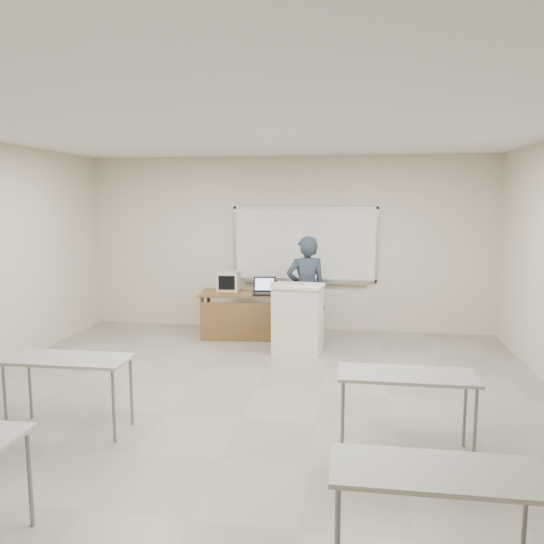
% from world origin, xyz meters
% --- Properties ---
extents(floor, '(7.00, 8.00, 0.01)m').
position_xyz_m(floor, '(0.00, 0.00, -0.01)').
color(floor, gray).
rests_on(floor, ground).
extents(whiteboard, '(2.48, 0.10, 1.31)m').
position_xyz_m(whiteboard, '(0.30, 3.97, 1.48)').
color(whiteboard, white).
rests_on(whiteboard, floor).
extents(student_desks, '(4.40, 2.20, 0.73)m').
position_xyz_m(student_desks, '(-0.00, -1.35, 0.67)').
color(student_desks, '#A4A39F').
rests_on(student_desks, floor).
extents(instructor_desk, '(1.34, 0.67, 0.75)m').
position_xyz_m(instructor_desk, '(-0.67, 3.19, 0.53)').
color(instructor_desk, brown).
rests_on(instructor_desk, floor).
extents(podium, '(0.73, 0.53, 1.02)m').
position_xyz_m(podium, '(0.34, 2.50, 0.51)').
color(podium, silver).
rests_on(podium, floor).
extents(crt_monitor, '(0.35, 0.40, 0.33)m').
position_xyz_m(crt_monitor, '(-0.92, 3.43, 0.91)').
color(crt_monitor, '#BAB098').
rests_on(crt_monitor, instructor_desk).
extents(laptop, '(0.36, 0.33, 0.26)m').
position_xyz_m(laptop, '(-0.27, 3.18, 0.81)').
color(laptop, black).
rests_on(laptop, instructor_desk).
extents(mouse, '(0.10, 0.07, 0.04)m').
position_xyz_m(mouse, '(-0.12, 3.35, 0.77)').
color(mouse, '#9B9EA2').
rests_on(mouse, instructor_desk).
extents(keyboard, '(0.51, 0.26, 0.03)m').
position_xyz_m(keyboard, '(0.19, 2.45, 1.04)').
color(keyboard, '#BAB098').
rests_on(keyboard, podium).
extents(presenter, '(0.71, 0.56, 1.70)m').
position_xyz_m(presenter, '(0.41, 3.01, 0.85)').
color(presenter, black).
rests_on(presenter, floor).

